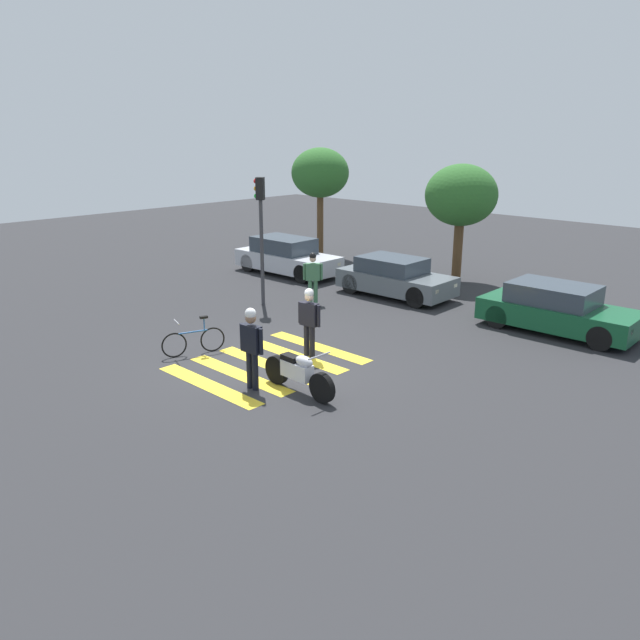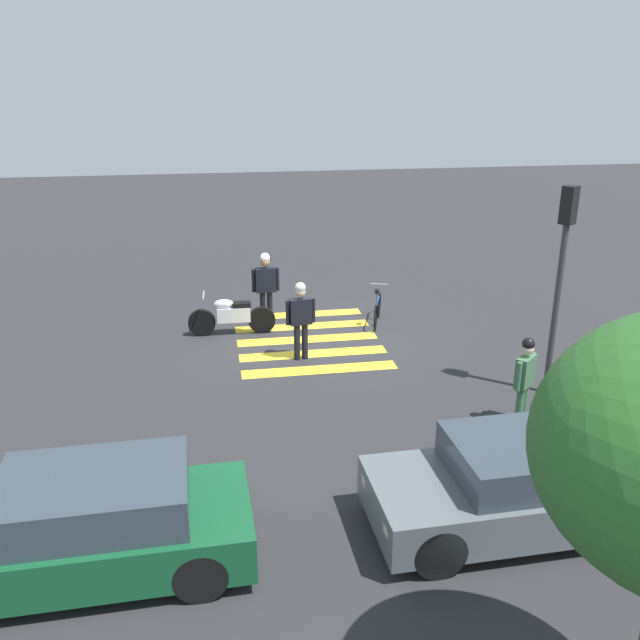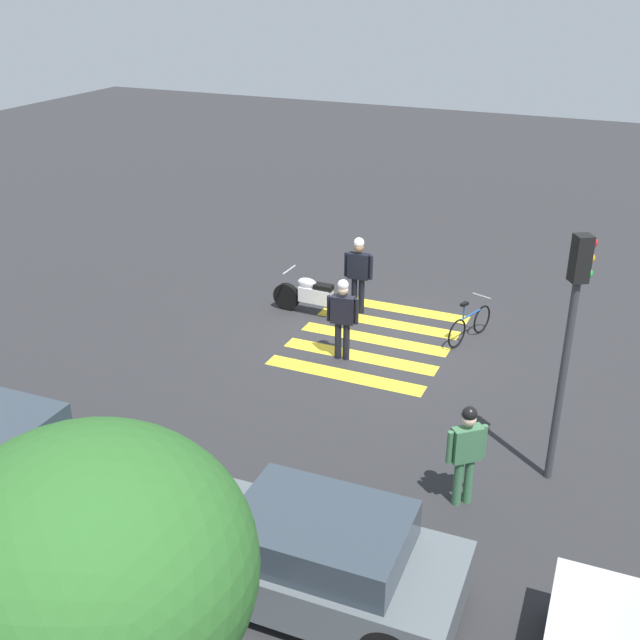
{
  "view_description": "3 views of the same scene",
  "coord_description": "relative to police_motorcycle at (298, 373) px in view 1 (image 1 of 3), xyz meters",
  "views": [
    {
      "loc": [
        10.92,
        -9.52,
        5.55
      ],
      "look_at": [
        0.36,
        1.47,
        0.9
      ],
      "focal_mm": 35.2,
      "sensor_mm": 36.0,
      "label": 1
    },
    {
      "loc": [
        2.17,
        14.88,
        5.99
      ],
      "look_at": [
        -0.08,
        1.38,
        0.99
      ],
      "focal_mm": 37.7,
      "sensor_mm": 36.0,
      "label": 2
    },
    {
      "loc": [
        -4.99,
        14.38,
        7.51
      ],
      "look_at": [
        0.63,
        1.57,
        1.02
      ],
      "focal_mm": 42.75,
      "sensor_mm": 36.0,
      "label": 3
    }
  ],
  "objects": [
    {
      "name": "car_silver_sedan",
      "position": [
        -8.83,
        7.95,
        0.23
      ],
      "size": [
        4.5,
        1.83,
        1.45
      ],
      "color": "black",
      "rests_on": "ground_plane"
    },
    {
      "name": "officer_on_foot",
      "position": [
        -1.45,
        1.8,
        0.57
      ],
      "size": [
        0.67,
        0.26,
        1.79
      ],
      "color": "black",
      "rests_on": "ground_plane"
    },
    {
      "name": "officer_by_motorcycle",
      "position": [
        -0.89,
        -0.56,
        0.63
      ],
      "size": [
        0.7,
        0.25,
        1.87
      ],
      "color": "black",
      "rests_on": "ground_plane"
    },
    {
      "name": "traffic_light_pole",
      "position": [
        -6.08,
        4.27,
        2.31
      ],
      "size": [
        0.36,
        0.33,
        4.12
      ],
      "color": "#38383D",
      "rests_on": "ground_plane"
    },
    {
      "name": "pedestrian_bystander",
      "position": [
        -4.94,
        5.49,
        0.52
      ],
      "size": [
        0.51,
        0.46,
        1.71
      ],
      "color": "#3F724C",
      "rests_on": "ground_plane"
    },
    {
      "name": "car_green_compact",
      "position": [
        2.18,
        8.13,
        0.19
      ],
      "size": [
        4.32,
        1.9,
        1.37
      ],
      "color": "black",
      "rests_on": "ground_plane"
    },
    {
      "name": "street_tree_mid",
      "position": [
        -3.27,
        11.57,
        2.74
      ],
      "size": [
        2.65,
        2.65,
        4.37
      ],
      "color": "brown",
      "rests_on": "ground_plane"
    },
    {
      "name": "car_grey_coupe",
      "position": [
        -3.59,
        8.16,
        0.18
      ],
      "size": [
        4.06,
        1.86,
        1.34
      ],
      "color": "black",
      "rests_on": "ground_plane"
    },
    {
      "name": "ground_plane",
      "position": [
        -1.76,
        0.67,
        -0.47
      ],
      "size": [
        60.0,
        60.0,
        0.0
      ],
      "primitive_type": "plane",
      "color": "#2B2B2D"
    },
    {
      "name": "street_tree_near",
      "position": [
        -10.46,
        11.57,
        3.22
      ],
      "size": [
        2.54,
        2.54,
        4.8
      ],
      "color": "brown",
      "rests_on": "ground_plane"
    },
    {
      "name": "leaning_bicycle",
      "position": [
        -3.68,
        -0.15,
        -0.1
      ],
      "size": [
        0.64,
        1.58,
        0.99
      ],
      "color": "black",
      "rests_on": "ground_plane"
    },
    {
      "name": "police_motorcycle",
      "position": [
        0.0,
        0.0,
        0.0
      ],
      "size": [
        2.12,
        0.62,
        1.05
      ],
      "color": "black",
      "rests_on": "ground_plane"
    },
    {
      "name": "crosswalk_stripes",
      "position": [
        -1.76,
        0.67,
        -0.46
      ],
      "size": [
        3.38,
        4.05,
        0.01
      ],
      "color": "yellow",
      "rests_on": "ground_plane"
    }
  ]
}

